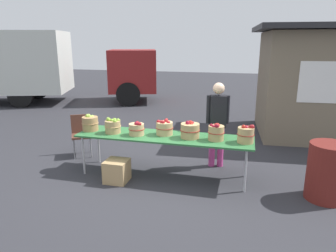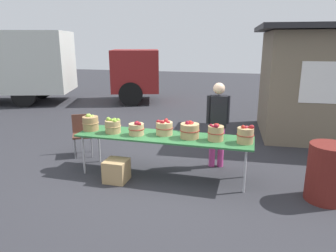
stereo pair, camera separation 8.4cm
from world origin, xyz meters
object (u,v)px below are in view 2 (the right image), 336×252
at_px(apple_basket_red_1, 164,128).
at_px(apple_basket_red_2, 190,130).
at_px(apple_basket_red_3, 216,132).
at_px(folding_chair, 82,131).
at_px(apple_basket_green_1, 113,126).
at_px(box_truck, 44,65).
at_px(vendor_adult, 218,118).
at_px(apple_basket_red_0, 136,129).
at_px(produce_crate, 117,171).
at_px(trash_barrel, 328,173).
at_px(market_table, 164,138).
at_px(apple_basket_green_0, 90,123).
at_px(apple_basket_red_4, 246,135).

bearing_deg(apple_basket_red_1, apple_basket_red_2, -9.21).
height_order(apple_basket_red_3, folding_chair, apple_basket_red_3).
height_order(apple_basket_green_1, box_truck, box_truck).
height_order(apple_basket_red_3, vendor_adult, vendor_adult).
relative_size(apple_basket_red_0, apple_basket_red_3, 0.93).
relative_size(apple_basket_red_0, produce_crate, 0.75).
distance_m(apple_basket_red_3, trash_barrel, 1.79).
bearing_deg(box_truck, vendor_adult, -52.17).
distance_m(apple_basket_red_1, box_truck, 8.61).
distance_m(market_table, trash_barrel, 2.66).
bearing_deg(produce_crate, apple_basket_red_2, 20.42).
bearing_deg(apple_basket_red_0, apple_basket_red_3, 1.91).
height_order(apple_basket_green_1, apple_basket_red_2, apple_basket_red_2).
distance_m(market_table, apple_basket_red_3, 0.93).
bearing_deg(apple_basket_red_2, market_table, 179.75).
bearing_deg(apple_basket_red_2, folding_chair, 165.89).
bearing_deg(apple_basket_green_1, apple_basket_red_2, 2.08).
relative_size(market_table, apple_basket_red_0, 10.82).
xyz_separation_m(apple_basket_green_0, apple_basket_red_3, (2.33, -0.02, -0.00)).
bearing_deg(apple_basket_red_1, apple_basket_red_0, -162.75).
relative_size(apple_basket_red_1, vendor_adult, 0.19).
bearing_deg(apple_basket_green_1, trash_barrel, -2.79).
xyz_separation_m(apple_basket_green_1, vendor_adult, (1.81, 0.73, 0.08)).
bearing_deg(apple_basket_red_0, apple_basket_green_1, 177.90).
bearing_deg(folding_chair, trash_barrel, -40.62).
distance_m(apple_basket_green_0, vendor_adult, 2.39).
bearing_deg(apple_basket_red_3, market_table, 178.50).
bearing_deg(produce_crate, apple_basket_red_0, 56.83).
relative_size(apple_basket_red_0, folding_chair, 0.33).
bearing_deg(produce_crate, apple_basket_green_0, 147.51).
distance_m(apple_basket_red_1, folding_chair, 2.07).
bearing_deg(produce_crate, apple_basket_red_3, 14.44).
bearing_deg(vendor_adult, produce_crate, 22.89).
height_order(apple_basket_red_1, folding_chair, apple_basket_red_1).
xyz_separation_m(apple_basket_green_0, apple_basket_green_1, (0.48, -0.05, -0.01)).
relative_size(apple_basket_red_1, apple_basket_red_3, 1.02).
distance_m(apple_basket_red_3, box_truck, 9.39).
distance_m(market_table, apple_basket_red_4, 1.41).
bearing_deg(trash_barrel, apple_basket_red_1, 173.47).
bearing_deg(apple_basket_red_0, folding_chair, 155.53).
distance_m(apple_basket_green_1, produce_crate, 0.82).
relative_size(apple_basket_red_1, apple_basket_red_4, 1.01).
distance_m(apple_basket_red_3, vendor_adult, 0.71).
distance_m(folding_chair, produce_crate, 1.67).
relative_size(vendor_adult, trash_barrel, 1.83).
bearing_deg(apple_basket_green_0, vendor_adult, 16.62).
bearing_deg(box_truck, trash_barrel, -50.93).
height_order(vendor_adult, trash_barrel, vendor_adult).
height_order(market_table, produce_crate, market_table).
relative_size(apple_basket_red_2, apple_basket_red_3, 1.11).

